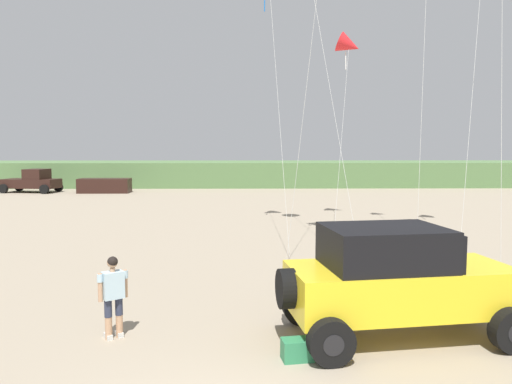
{
  "coord_description": "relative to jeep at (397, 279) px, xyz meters",
  "views": [
    {
      "loc": [
        0.35,
        -5.64,
        3.82
      ],
      "look_at": [
        0.51,
        4.99,
        2.85
      ],
      "focal_mm": 34.68,
      "sensor_mm": 36.0,
      "label": 1
    }
  ],
  "objects": [
    {
      "name": "distant_sedan",
      "position": [
        -15.0,
        31.78,
        -0.6
      ],
      "size": [
        4.22,
        1.76,
        1.2
      ],
      "primitive_type": "cube",
      "rotation": [
        0.0,
        0.0,
        0.01
      ],
      "color": "black",
      "rests_on": "ground_plane"
    },
    {
      "name": "person_watching",
      "position": [
        -5.66,
        0.05,
        -0.26
      ],
      "size": [
        0.53,
        0.45,
        1.67
      ],
      "color": "tan",
      "rests_on": "ground_plane"
    },
    {
      "name": "distant_pickup",
      "position": [
        -21.15,
        32.19,
        -0.26
      ],
      "size": [
        4.86,
        3.1,
        1.98
      ],
      "color": "black",
      "rests_on": "ground_plane"
    },
    {
      "name": "jeep",
      "position": [
        0.0,
        0.0,
        0.0
      ],
      "size": [
        4.98,
        2.96,
        2.26
      ],
      "color": "yellow",
      "rests_on": "ground_plane"
    },
    {
      "name": "cooler_box",
      "position": [
        -2.08,
        -1.02,
        -1.01
      ],
      "size": [
        0.61,
        0.44,
        0.38
      ],
      "primitive_type": "cube",
      "rotation": [
        0.0,
        0.0,
        0.15
      ],
      "color": "#2D7F51",
      "rests_on": "ground_plane"
    },
    {
      "name": "kite_orange_streamer",
      "position": [
        2.04,
        15.36,
        7.65
      ],
      "size": [
        2.33,
        5.9,
        9.58
      ],
      "color": "red",
      "rests_on": "ground_plane"
    },
    {
      "name": "dune_ridge",
      "position": [
        0.45,
        40.16,
        -0.02
      ],
      "size": [
        90.0,
        8.96,
        2.35
      ],
      "primitive_type": "cube",
      "color": "#567A47",
      "rests_on": "ground_plane"
    }
  ]
}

